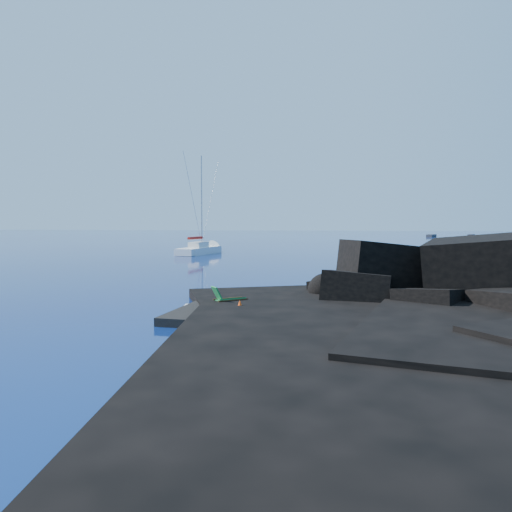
{
  "coord_description": "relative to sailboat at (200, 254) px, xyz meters",
  "views": [
    {
      "loc": [
        6.87,
        -20.53,
        4.14
      ],
      "look_at": [
        2.2,
        9.78,
        2.0
      ],
      "focal_mm": 35.0,
      "sensor_mm": 36.0,
      "label": 1
    }
  ],
  "objects": [
    {
      "name": "towel",
      "position": [
        16.0,
        -39.27,
        0.37
      ],
      "size": [
        1.87,
        1.57,
        0.04
      ],
      "primitive_type": "cube",
      "rotation": [
        0.0,
        0.0,
        0.54
      ],
      "color": "white",
      "rests_on": "beach"
    },
    {
      "name": "distant_boat_b",
      "position": [
        54.38,
        83.59,
        0.0
      ],
      "size": [
        2.8,
        4.25,
        0.54
      ],
      "primitive_type": "cube",
      "rotation": [
        0.0,
        0.0,
        -0.41
      ],
      "color": "#26252B",
      "rests_on": "ground"
    },
    {
      "name": "distant_boat_a",
      "position": [
        42.58,
        76.94,
        0.0
      ],
      "size": [
        3.41,
        5.07,
        0.65
      ],
      "primitive_type": "cube",
      "rotation": [
        0.0,
        0.0,
        -0.43
      ],
      "color": "#292A2F",
      "rests_on": "ground"
    },
    {
      "name": "headland",
      "position": [
        22.73,
        -37.77,
        0.0
      ],
      "size": [
        24.0,
        24.0,
        3.6
      ],
      "primitive_type": null,
      "color": "black",
      "rests_on": "ground"
    },
    {
      "name": "ground",
      "position": [
        9.73,
        -40.77,
        0.0
      ],
      "size": [
        400.0,
        400.0,
        0.0
      ],
      "primitive_type": "plane",
      "color": "#030736",
      "rests_on": "ground"
    },
    {
      "name": "sailboat",
      "position": [
        0.0,
        0.0,
        0.0
      ],
      "size": [
        4.74,
        12.18,
        12.5
      ],
      "primitive_type": null,
      "rotation": [
        0.0,
        0.0,
        -0.19
      ],
      "color": "white",
      "rests_on": "ground"
    },
    {
      "name": "beach",
      "position": [
        14.23,
        -40.27,
        0.0
      ],
      "size": [
        9.08,
        6.86,
        0.7
      ],
      "primitive_type": "cube",
      "rotation": [
        0.0,
        0.0,
        -0.1
      ],
      "color": "black",
      "rests_on": "ground"
    },
    {
      "name": "sunbather",
      "position": [
        16.0,
        -39.27,
        0.52
      ],
      "size": [
        1.62,
        1.23,
        0.25
      ],
      "primitive_type": null,
      "rotation": [
        0.0,
        0.0,
        0.54
      ],
      "color": "tan",
      "rests_on": "towel"
    },
    {
      "name": "deck_chair",
      "position": [
        12.11,
        -39.65,
        0.86
      ],
      "size": [
        1.57,
        1.43,
        1.02
      ],
      "primitive_type": null,
      "rotation": [
        0.0,
        0.0,
        0.66
      ],
      "color": "#1A7537",
      "rests_on": "beach"
    },
    {
      "name": "marker_cone",
      "position": [
        12.79,
        -40.98,
        0.61
      ],
      "size": [
        0.4,
        0.4,
        0.51
      ],
      "primitive_type": "cone",
      "rotation": [
        0.0,
        0.0,
        -0.2
      ],
      "color": "#FF4A0D",
      "rests_on": "beach"
    },
    {
      "name": "surf_foam",
      "position": [
        14.73,
        -35.77,
        0.0
      ],
      "size": [
        10.0,
        8.0,
        0.06
      ],
      "primitive_type": null,
      "color": "white",
      "rests_on": "ground"
    }
  ]
}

